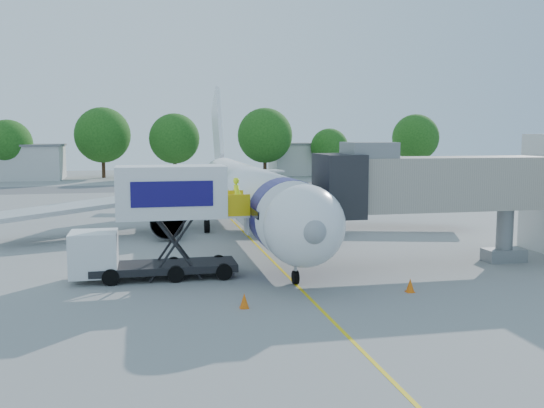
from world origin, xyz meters
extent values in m
plane|color=gray|center=(0.00, 0.00, 0.00)|extent=(160.00, 160.00, 0.00)
cube|color=yellow|center=(0.00, 0.00, 0.01)|extent=(0.15, 70.00, 0.01)
cube|color=#59595B|center=(0.00, 42.00, 0.00)|extent=(120.00, 10.00, 0.01)
cylinder|color=white|center=(0.00, 3.00, 3.00)|extent=(3.70, 28.00, 3.70)
sphere|color=white|center=(0.00, -11.00, 3.00)|extent=(3.70, 3.70, 3.70)
sphere|color=gray|center=(0.00, -12.55, 3.00)|extent=(1.10, 1.10, 1.10)
cone|color=white|center=(0.00, 20.00, 3.00)|extent=(3.70, 6.00, 3.70)
cube|color=white|center=(0.00, 21.00, 7.20)|extent=(0.35, 7.26, 8.29)
cube|color=#B9BCBF|center=(9.00, 6.50, 2.30)|extent=(16.17, 9.32, 1.42)
cube|color=#B9BCBF|center=(-9.00, 6.50, 2.30)|extent=(16.17, 9.32, 1.42)
cylinder|color=#999BA0|center=(5.50, 4.50, 1.30)|extent=(2.10, 3.60, 2.10)
cylinder|color=#999BA0|center=(-5.50, 4.50, 1.30)|extent=(2.10, 3.60, 2.10)
cube|color=black|center=(0.00, -11.30, 3.45)|extent=(2.60, 1.39, 0.81)
cylinder|color=#130C5A|center=(0.00, -8.00, 3.00)|extent=(3.73, 2.00, 3.73)
cylinder|color=silver|center=(0.00, -9.50, 0.75)|extent=(0.16, 0.16, 1.50)
cylinder|color=black|center=(0.00, -9.50, 0.32)|extent=(0.25, 0.64, 0.64)
cylinder|color=black|center=(2.60, 6.00, 0.45)|extent=(0.35, 0.90, 0.90)
cylinder|color=black|center=(-2.60, 6.00, 0.45)|extent=(0.35, 0.90, 0.90)
cube|color=#A59C8D|center=(9.00, -7.00, 4.40)|extent=(13.60, 2.60, 2.80)
cube|color=black|center=(2.90, -7.00, 4.40)|extent=(2.00, 3.20, 3.20)
cube|color=slate|center=(4.50, -7.00, 6.20)|extent=(2.40, 2.40, 0.80)
cylinder|color=slate|center=(12.50, -7.00, 1.50)|extent=(0.90, 0.90, 3.00)
cube|color=slate|center=(12.50, -7.00, 0.35)|extent=(2.20, 1.20, 0.70)
cylinder|color=black|center=(11.60, -7.00, 0.35)|extent=(0.30, 0.70, 0.70)
cylinder|color=black|center=(13.40, -7.00, 0.35)|extent=(0.30, 0.70, 0.70)
cube|color=black|center=(-6.00, -7.00, 0.55)|extent=(7.00, 2.30, 0.35)
cube|color=white|center=(-9.30, -7.00, 1.35)|extent=(2.20, 2.20, 2.10)
cube|color=black|center=(-9.30, -7.00, 1.80)|extent=(1.90, 2.10, 0.70)
cube|color=white|center=(-5.60, -7.00, 4.25)|extent=(5.20, 2.40, 2.50)
cube|color=#130C5A|center=(-5.60, -8.22, 4.25)|extent=(3.80, 0.04, 1.20)
cube|color=silver|center=(-2.45, -7.00, 3.05)|extent=(1.10, 2.20, 0.10)
cube|color=#DDB50B|center=(-2.45, -8.05, 3.60)|extent=(1.10, 0.06, 1.10)
cube|color=#DDB50B|center=(-2.45, -5.95, 3.60)|extent=(1.10, 0.06, 1.10)
cylinder|color=black|center=(-3.20, -8.05, 0.40)|extent=(0.80, 0.25, 0.80)
cylinder|color=black|center=(-3.20, -5.95, 0.40)|extent=(0.80, 0.25, 0.80)
cylinder|color=black|center=(-8.50, -8.05, 0.40)|extent=(0.80, 0.25, 0.80)
cylinder|color=black|center=(-8.50, -5.95, 0.40)|extent=(0.80, 0.25, 0.80)
imported|color=#D7FF1A|center=(-2.38, -7.00, 3.99)|extent=(0.60, 0.74, 1.78)
cube|color=white|center=(4.47, -18.00, 0.69)|extent=(3.54, 1.94, 1.38)
cube|color=#130C5A|center=(4.47, -18.00, 1.13)|extent=(2.05, 1.77, 0.35)
cylinder|color=black|center=(3.13, -18.75, 0.35)|extent=(0.70, 0.28, 0.69)
cylinder|color=black|center=(3.06, -17.37, 0.35)|extent=(0.70, 0.28, 0.69)
cylinder|color=black|center=(5.89, -18.62, 0.35)|extent=(0.70, 0.28, 0.69)
cylinder|color=black|center=(5.82, -17.24, 0.35)|extent=(0.70, 0.28, 0.69)
cone|color=orange|center=(4.66, -11.99, 0.32)|extent=(0.40, 0.40, 0.63)
cube|color=orange|center=(4.66, -11.99, 0.02)|extent=(0.36, 0.36, 0.04)
cone|color=orange|center=(-3.00, -12.90, 0.31)|extent=(0.39, 0.39, 0.62)
cube|color=orange|center=(-3.00, -12.90, 0.02)|extent=(0.35, 0.35, 0.04)
cube|color=beige|center=(22.00, 62.00, 2.50)|extent=(16.00, 7.00, 5.00)
cube|color=slate|center=(22.00, 62.00, 5.15)|extent=(16.40, 7.40, 0.30)
cylinder|color=#382314|center=(-26.39, 58.56, 1.58)|extent=(0.56, 0.56, 3.15)
sphere|color=#1A4713|center=(-26.39, 58.56, 5.43)|extent=(7.01, 7.01, 7.01)
cylinder|color=#382314|center=(-13.11, 60.99, 1.93)|extent=(0.56, 0.56, 3.86)
sphere|color=#1A4713|center=(-13.11, 60.99, 6.64)|extent=(8.57, 8.57, 8.57)
cylinder|color=#382314|center=(-2.19, 59.53, 1.77)|extent=(0.56, 0.56, 3.53)
sphere|color=#1A4713|center=(-2.19, 59.53, 6.08)|extent=(7.85, 7.85, 7.85)
cylinder|color=#382314|center=(11.48, 55.79, 1.91)|extent=(0.56, 0.56, 3.82)
sphere|color=#1A4713|center=(11.48, 55.79, 6.58)|extent=(8.49, 8.49, 8.49)
cylinder|color=#382314|center=(22.36, 57.28, 1.36)|extent=(0.56, 0.56, 2.72)
sphere|color=#1A4713|center=(22.36, 57.28, 4.68)|extent=(6.03, 6.03, 6.03)
cylinder|color=#382314|center=(38.45, 59.84, 1.79)|extent=(0.56, 0.56, 3.58)
sphere|color=#1A4713|center=(38.45, 59.84, 6.16)|extent=(7.95, 7.95, 7.95)
camera|label=1|loc=(-6.82, -36.55, 7.12)|focal=40.00mm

